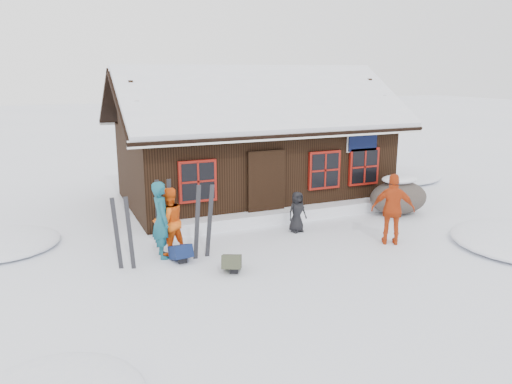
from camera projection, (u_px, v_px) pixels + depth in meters
ground at (273, 253)px, 11.86m from camera, size 120.00×120.00×0.00m
mountain_hut at (251, 153)px, 16.51m from camera, size 8.90×6.09×4.42m
snow_drift at (287, 215)px, 14.40m from camera, size 7.60×0.60×0.35m
snow_mounds at (298, 223)px, 14.15m from camera, size 20.60×13.20×0.48m
skier_teal at (162, 220)px, 11.41m from camera, size 0.45×0.67×1.80m
skier_orange_left at (169, 221)px, 11.63m from camera, size 0.92×0.80×1.60m
skier_orange_right at (393, 209)px, 12.28m from camera, size 1.12×0.93×1.79m
skier_crouched at (297, 212)px, 13.30m from camera, size 0.58×0.42×1.10m
boulder at (398, 196)px, 15.01m from camera, size 1.82×1.36×1.07m
ski_pair_left at (203, 223)px, 11.40m from camera, size 0.54×0.13×1.77m
ski_pair_mid at (123, 234)px, 10.75m from camera, size 0.45×0.17×1.67m
ski_pair_right at (164, 214)px, 12.12m from camera, size 0.42×0.05×1.74m
ski_poles at (392, 197)px, 14.67m from camera, size 0.23×0.12×1.30m
backpack_blue at (181, 255)px, 11.31m from camera, size 0.46×0.59×0.30m
backpack_olive at (232, 265)px, 10.74m from camera, size 0.59×0.66×0.29m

